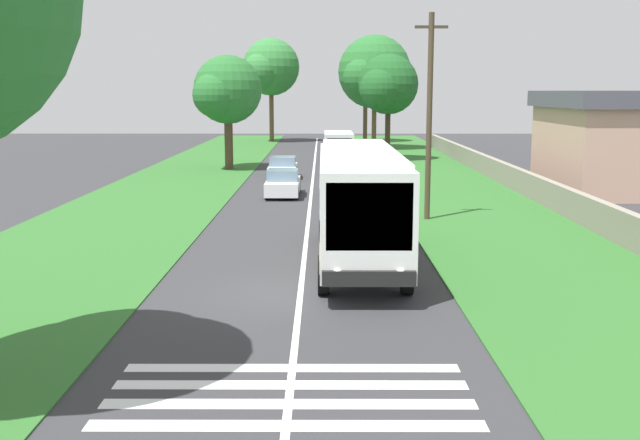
{
  "coord_description": "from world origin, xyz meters",
  "views": [
    {
      "loc": [
        -20.34,
        -0.61,
        5.59
      ],
      "look_at": [
        2.93,
        -0.54,
        1.6
      ],
      "focal_mm": 42.44,
      "sensor_mm": 36.0,
      "label": 1
    }
  ],
  "objects_px": {
    "trailing_car_1": "(283,168)",
    "roadside_tree_right_0": "(386,86)",
    "utility_pole": "(429,114)",
    "trailing_car_0": "(283,184)",
    "coach_bus": "(359,198)",
    "roadside_tree_left_0": "(226,92)",
    "roadside_tree_right_1": "(373,74)",
    "roadside_tree_right_2": "(364,68)",
    "roadside_building": "(635,141)",
    "roadside_tree_left_1": "(269,69)",
    "trailing_minibus_0": "(338,146)"
  },
  "relations": [
    {
      "from": "roadside_tree_right_0",
      "to": "roadside_building",
      "type": "bearing_deg",
      "value": -147.42
    },
    {
      "from": "roadside_tree_right_0",
      "to": "utility_pole",
      "type": "height_order",
      "value": "utility_pole"
    },
    {
      "from": "coach_bus",
      "to": "trailing_car_0",
      "type": "xyz_separation_m",
      "value": [
        16.0,
        3.3,
        -1.48
      ]
    },
    {
      "from": "coach_bus",
      "to": "trailing_car_0",
      "type": "relative_size",
      "value": 2.6
    },
    {
      "from": "coach_bus",
      "to": "roadside_tree_right_0",
      "type": "xyz_separation_m",
      "value": [
        37.13,
        -3.96,
        3.83
      ]
    },
    {
      "from": "coach_bus",
      "to": "roadside_tree_right_2",
      "type": "height_order",
      "value": "roadside_tree_right_2"
    },
    {
      "from": "coach_bus",
      "to": "trailing_car_1",
      "type": "relative_size",
      "value": 2.6
    },
    {
      "from": "coach_bus",
      "to": "trailing_minibus_0",
      "type": "height_order",
      "value": "coach_bus"
    },
    {
      "from": "coach_bus",
      "to": "roadside_tree_left_0",
      "type": "relative_size",
      "value": 1.39
    },
    {
      "from": "trailing_car_0",
      "to": "roadside_tree_left_1",
      "type": "relative_size",
      "value": 0.38
    },
    {
      "from": "roadside_tree_right_0",
      "to": "roadside_tree_right_1",
      "type": "bearing_deg",
      "value": 1.44
    },
    {
      "from": "roadside_building",
      "to": "roadside_tree_right_2",
      "type": "bearing_deg",
      "value": 17.43
    },
    {
      "from": "roadside_tree_left_0",
      "to": "roadside_tree_right_0",
      "type": "relative_size",
      "value": 0.95
    },
    {
      "from": "roadside_tree_right_1",
      "to": "utility_pole",
      "type": "height_order",
      "value": "roadside_tree_right_1"
    },
    {
      "from": "roadside_tree_left_1",
      "to": "utility_pole",
      "type": "height_order",
      "value": "roadside_tree_left_1"
    },
    {
      "from": "roadside_tree_left_0",
      "to": "roadside_tree_right_1",
      "type": "distance_m",
      "value": 22.49
    },
    {
      "from": "coach_bus",
      "to": "utility_pole",
      "type": "relative_size",
      "value": 1.27
    },
    {
      "from": "roadside_tree_left_0",
      "to": "roadside_tree_left_1",
      "type": "distance_m",
      "value": 30.1
    },
    {
      "from": "roadside_tree_left_0",
      "to": "roadside_tree_right_2",
      "type": "xyz_separation_m",
      "value": [
        29.1,
        -11.33,
        2.49
      ]
    },
    {
      "from": "roadside_tree_left_1",
      "to": "roadside_tree_left_0",
      "type": "bearing_deg",
      "value": 178.04
    },
    {
      "from": "trailing_car_0",
      "to": "roadside_tree_left_1",
      "type": "distance_m",
      "value": 44.64
    },
    {
      "from": "roadside_tree_left_0",
      "to": "trailing_minibus_0",
      "type": "bearing_deg",
      "value": -72.95
    },
    {
      "from": "roadside_tree_right_1",
      "to": "trailing_car_1",
      "type": "bearing_deg",
      "value": 163.55
    },
    {
      "from": "roadside_building",
      "to": "roadside_tree_left_0",
      "type": "bearing_deg",
      "value": 63.7
    },
    {
      "from": "trailing_car_1",
      "to": "roadside_tree_right_2",
      "type": "distance_m",
      "value": 36.4
    },
    {
      "from": "trailing_car_1",
      "to": "roadside_tree_right_0",
      "type": "height_order",
      "value": "roadside_tree_right_0"
    },
    {
      "from": "roadside_tree_left_0",
      "to": "roadside_tree_right_0",
      "type": "bearing_deg",
      "value": -58.85
    },
    {
      "from": "trailing_minibus_0",
      "to": "roadside_tree_right_2",
      "type": "xyz_separation_m",
      "value": [
        26.64,
        -3.3,
        6.45
      ]
    },
    {
      "from": "trailing_car_1",
      "to": "roadside_building",
      "type": "xyz_separation_m",
      "value": [
        -6.13,
        -19.95,
        2.18
      ]
    },
    {
      "from": "roadside_tree_right_1",
      "to": "roadside_tree_right_2",
      "type": "height_order",
      "value": "roadside_tree_right_2"
    },
    {
      "from": "roadside_tree_left_1",
      "to": "roadside_tree_right_2",
      "type": "distance_m",
      "value": 10.33
    },
    {
      "from": "trailing_car_0",
      "to": "roadside_tree_right_2",
      "type": "xyz_separation_m",
      "value": [
        43.01,
        -6.63,
        7.33
      ]
    },
    {
      "from": "coach_bus",
      "to": "roadside_tree_left_1",
      "type": "relative_size",
      "value": 0.99
    },
    {
      "from": "roadside_tree_right_1",
      "to": "roadside_tree_left_0",
      "type": "bearing_deg",
      "value": 148.69
    },
    {
      "from": "roadside_tree_right_0",
      "to": "roadside_tree_right_1",
      "type": "height_order",
      "value": "roadside_tree_right_1"
    },
    {
      "from": "utility_pole",
      "to": "trailing_car_0",
      "type": "bearing_deg",
      "value": 41.41
    },
    {
      "from": "trailing_car_0",
      "to": "trailing_car_1",
      "type": "xyz_separation_m",
      "value": [
        8.06,
        0.42,
        0.0
      ]
    },
    {
      "from": "coach_bus",
      "to": "trailing_minibus_0",
      "type": "relative_size",
      "value": 1.86
    },
    {
      "from": "trailing_minibus_0",
      "to": "roadside_tree_left_1",
      "type": "xyz_separation_m",
      "value": [
        27.52,
        7.0,
        6.44
      ]
    },
    {
      "from": "trailing_minibus_0",
      "to": "roadside_building",
      "type": "xyz_separation_m",
      "value": [
        -14.43,
        -16.2,
        1.3
      ]
    },
    {
      "from": "roadside_building",
      "to": "coach_bus",
      "type": "bearing_deg",
      "value": 137.86
    },
    {
      "from": "roadside_tree_right_0",
      "to": "roadside_building",
      "type": "distance_m",
      "value": 23.0
    },
    {
      "from": "trailing_car_1",
      "to": "roadside_tree_right_0",
      "type": "xyz_separation_m",
      "value": [
        13.07,
        -7.68,
        5.31
      ]
    },
    {
      "from": "trailing_car_1",
      "to": "trailing_minibus_0",
      "type": "xyz_separation_m",
      "value": [
        8.3,
        -3.75,
        0.88
      ]
    },
    {
      "from": "trailing_minibus_0",
      "to": "roadside_tree_right_1",
      "type": "bearing_deg",
      "value": -12.26
    },
    {
      "from": "roadside_tree_left_0",
      "to": "roadside_building",
      "type": "xyz_separation_m",
      "value": [
        -11.97,
        -24.22,
        -2.66
      ]
    },
    {
      "from": "roadside_tree_right_0",
      "to": "roadside_tree_right_2",
      "type": "distance_m",
      "value": 21.98
    },
    {
      "from": "trailing_car_0",
      "to": "roadside_tree_left_0",
      "type": "bearing_deg",
      "value": 18.66
    },
    {
      "from": "roadside_tree_left_1",
      "to": "trailing_minibus_0",
      "type": "bearing_deg",
      "value": -165.74
    },
    {
      "from": "roadside_tree_right_0",
      "to": "roadside_tree_right_2",
      "type": "relative_size",
      "value": 0.78
    }
  ]
}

